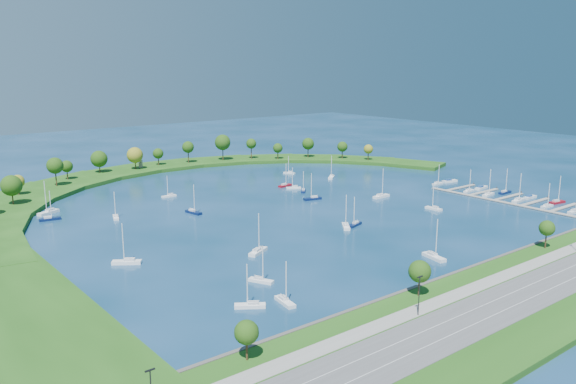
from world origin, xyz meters
TOP-DOWN VIEW (x-y plane):
  - ground at (0.00, 0.00)m, footprint 700.00×700.00m
  - south_shoreline at (0.03, -122.88)m, footprint 420.00×43.10m
  - breakwater at (-46.33, 48.72)m, footprint 286.74×247.64m
  - breakwater_trees at (-22.46, 89.65)m, footprint 237.27×88.41m
  - harbor_tower at (-15.25, 117.51)m, footprint 2.60×2.60m
  - dock_system at (85.30, -61.00)m, footprint 24.28×82.00m
  - moored_boat_0 at (43.27, -47.48)m, footprint 2.48×7.83m
  - moored_boat_1 at (14.82, -0.95)m, footprint 8.80×4.25m
  - moored_boat_2 at (-69.32, 23.75)m, footprint 4.40×7.75m
  - moored_boat_3 at (-91.11, 37.58)m, footprint 8.47×3.53m
  - moored_boat_4 at (-8.76, -87.82)m, footprint 4.34×9.44m
  - moored_boat_5 at (-40.67, 11.25)m, footprint 3.78×8.75m
  - moored_boat_6 at (56.52, 31.62)m, footprint 8.17×7.17m
  - moored_boat_7 at (-50.02, -48.13)m, footprint 9.34×6.49m
  - moored_boat_8 at (-34.35, 45.32)m, footprint 7.07×2.11m
  - moored_boat_9 at (-1.22, -44.33)m, footprint 8.19×4.39m
  - moored_boat_10 at (22.36, 14.73)m, footprint 6.21×6.50m
  - moored_boat_11 at (42.84, -17.47)m, footprint 9.46×3.07m
  - moored_boat_12 at (-88.29, -31.00)m, footprint 8.83×7.27m
  - moored_boat_13 at (-88.30, 48.55)m, footprint 9.90×6.67m
  - moored_boat_14 at (-5.84, -44.21)m, footprint 7.25×8.31m
  - moored_boat_15 at (23.02, 23.05)m, footprint 7.36×5.63m
  - moored_boat_16 at (-77.18, -82.64)m, footprint 7.88×6.42m
  - moored_boat_17 at (-64.62, -69.94)m, footprint 5.23×7.68m
  - moored_boat_18 at (23.03, 30.08)m, footprint 8.23×3.24m
  - moored_boat_19 at (-68.58, -86.13)m, footprint 3.59×8.33m
  - moored_boat_20 at (46.55, 55.93)m, footprint 4.54×7.10m
  - docked_boat_0 at (85.52, -87.65)m, footprint 8.27×2.62m
  - docked_boat_2 at (85.54, -75.45)m, footprint 7.30×2.20m
  - docked_boat_3 at (96.01, -74.60)m, footprint 8.76×3.78m
  - docked_boat_4 at (85.51, -61.92)m, footprint 9.13×3.62m
  - docked_boat_5 at (95.98, -61.64)m, footprint 8.21×2.31m
  - docked_boat_6 at (85.51, -46.50)m, footprint 8.92×3.78m
  - docked_boat_7 at (96.02, -48.72)m, footprint 8.31×2.62m
  - docked_boat_8 at (85.53, -35.72)m, footprint 7.75×3.14m
  - docked_boat_9 at (95.96, -35.72)m, footprint 9.80×4.10m
  - docked_boat_10 at (87.94, -15.23)m, footprint 7.21×2.33m
  - docked_boat_11 at (97.87, -15.34)m, footprint 9.26×3.99m

SIDE VIEW (x-z plane):
  - ground at x=0.00m, z-range 0.00..0.00m
  - dock_system at x=85.30m, z-range -0.45..1.15m
  - docked_boat_5 at x=95.98m, z-range -0.22..1.45m
  - docked_boat_11 at x=97.87m, z-range -0.24..1.59m
  - docked_boat_9 at x=95.96m, z-range -0.26..1.68m
  - moored_boat_20 at x=46.55m, z-range -4.21..5.93m
  - moored_boat_10 at x=22.36m, z-range -4.30..6.03m
  - moored_boat_8 at x=-34.35m, z-range -4.31..6.03m
  - docked_boat_10 at x=87.94m, z-range -4.37..6.10m
  - docked_boat_2 at x=85.54m, z-range -4.46..6.20m
  - moored_boat_15 at x=23.02m, z-range -4.55..6.29m
  - moored_boat_2 at x=-69.32m, z-range -4.61..6.37m
  - moored_boat_17 at x=-64.62m, z-range -4.65..6.41m
  - docked_boat_8 at x=85.53m, z-range -4.65..6.41m
  - moored_boat_0 at x=43.27m, z-range -4.81..6.59m
  - moored_boat_9 at x=-1.22m, z-range -4.90..6.69m
  - moored_boat_18 at x=23.03m, z-range -4.98..6.78m
  - moored_boat_16 at x=-77.18m, z-range -5.00..6.80m
  - moored_boat_19 at x=-68.58m, z-range -5.02..6.83m
  - docked_boat_0 at x=85.52m, z-range -5.11..6.93m
  - moored_boat_3 at x=-91.11m, z-range -5.13..6.95m
  - docked_boat_7 at x=96.02m, z-range -5.14..6.95m
  - moored_boat_5 at x=-40.67m, z-range -5.31..7.15m
  - moored_boat_1 at x=14.82m, z-range -5.31..7.15m
  - docked_boat_3 at x=96.01m, z-range -5.31..7.15m
  - moored_boat_6 at x=56.52m, z-range -5.35..7.19m
  - docked_boat_6 at x=85.51m, z-range -5.43..7.28m
  - moored_boat_14 at x=-5.84m, z-range -5.44..7.29m
  - docked_boat_4 at x=85.51m, z-range -5.59..7.46m
  - moored_boat_12 at x=-88.29m, z-range -5.69..7.58m
  - moored_boat_4 at x=-8.76m, z-range -5.75..7.65m
  - moored_boat_7 at x=-50.02m, z-range -5.79..7.70m
  - moored_boat_11 at x=42.84m, z-range -5.91..7.83m
  - moored_boat_13 at x=-88.30m, z-range -6.14..8.10m
  - breakwater at x=-46.33m, z-range -0.01..1.99m
  - south_shoreline at x=0.03m, z-range -4.80..6.80m
  - harbor_tower at x=-15.25m, z-range 2.05..6.34m
  - breakwater_trees at x=-22.46m, z-range 2.78..18.92m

